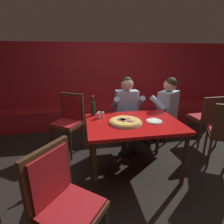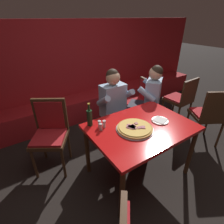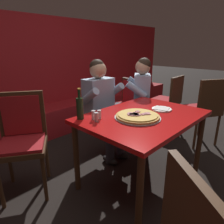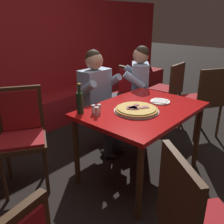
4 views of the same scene
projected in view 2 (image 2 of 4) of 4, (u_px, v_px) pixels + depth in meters
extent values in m
plane|color=black|center=(137.00, 171.00, 2.48)|extent=(24.00, 24.00, 0.00)
cube|color=#A3191E|center=(71.00, 70.00, 3.61)|extent=(6.80, 0.16, 1.90)
cube|color=#A3191E|center=(81.00, 107.00, 3.73)|extent=(6.46, 0.48, 0.46)
cylinder|color=#422816|center=(122.00, 195.00, 1.75)|extent=(0.06, 0.06, 0.73)
cylinder|color=#422816|center=(191.00, 152.00, 2.29)|extent=(0.06, 0.06, 0.73)
cylinder|color=#422816|center=(87.00, 151.00, 2.32)|extent=(0.06, 0.06, 0.73)
cylinder|color=#422816|center=(149.00, 125.00, 2.86)|extent=(0.06, 0.06, 0.73)
cube|color=red|center=(141.00, 127.00, 2.12)|extent=(1.24, 0.90, 0.04)
cylinder|color=#9E9EA3|center=(135.00, 129.00, 2.04)|extent=(0.44, 0.44, 0.01)
cylinder|color=#C69347|center=(135.00, 128.00, 2.03)|extent=(0.42, 0.42, 0.02)
cylinder|color=#E0B251|center=(135.00, 127.00, 2.03)|extent=(0.37, 0.37, 0.01)
cube|color=#A85B66|center=(140.00, 128.00, 2.00)|extent=(0.06, 0.05, 0.01)
cube|color=#A85B66|center=(133.00, 128.00, 2.00)|extent=(0.08, 0.08, 0.01)
cube|color=#B76670|center=(129.00, 127.00, 2.01)|extent=(0.06, 0.06, 0.01)
cube|color=#B76670|center=(136.00, 123.00, 2.08)|extent=(0.05, 0.05, 0.01)
cube|color=#C6757A|center=(133.00, 125.00, 2.05)|extent=(0.06, 0.06, 0.01)
cube|color=#B76670|center=(129.00, 125.00, 2.05)|extent=(0.05, 0.06, 0.01)
cube|color=#C6757A|center=(133.00, 126.00, 2.03)|extent=(0.08, 0.08, 0.01)
cube|color=#B76670|center=(143.00, 127.00, 2.01)|extent=(0.07, 0.07, 0.01)
cube|color=#B76670|center=(129.00, 127.00, 2.02)|extent=(0.08, 0.08, 0.01)
cube|color=#C6757A|center=(134.00, 128.00, 2.00)|extent=(0.07, 0.07, 0.01)
cylinder|color=white|center=(160.00, 121.00, 2.21)|extent=(0.21, 0.21, 0.01)
cube|color=white|center=(160.00, 120.00, 2.20)|extent=(0.19, 0.19, 0.01)
cylinder|color=#19381E|center=(90.00, 118.00, 2.08)|extent=(0.07, 0.07, 0.20)
cylinder|color=#19381E|center=(89.00, 108.00, 2.01)|extent=(0.03, 0.03, 0.08)
cylinder|color=#B29933|center=(89.00, 104.00, 1.99)|extent=(0.03, 0.03, 0.01)
cylinder|color=silver|center=(100.00, 124.00, 2.07)|extent=(0.04, 0.04, 0.07)
cylinder|color=silver|center=(100.00, 125.00, 2.08)|extent=(0.03, 0.03, 0.04)
cylinder|color=silver|center=(99.00, 121.00, 2.05)|extent=(0.04, 0.04, 0.01)
cylinder|color=silver|center=(104.00, 124.00, 2.08)|extent=(0.04, 0.04, 0.07)
cylinder|color=#B23323|center=(104.00, 125.00, 2.08)|extent=(0.03, 0.03, 0.04)
cylinder|color=silver|center=(104.00, 121.00, 2.05)|extent=(0.04, 0.04, 0.01)
cylinder|color=silver|center=(101.00, 127.00, 2.02)|extent=(0.04, 0.04, 0.07)
cylinder|color=#516B33|center=(101.00, 128.00, 2.02)|extent=(0.03, 0.03, 0.04)
cylinder|color=silver|center=(101.00, 124.00, 2.00)|extent=(0.04, 0.04, 0.01)
ellipsoid|color=black|center=(118.00, 150.00, 2.82)|extent=(0.11, 0.24, 0.09)
ellipsoid|color=black|center=(128.00, 145.00, 2.91)|extent=(0.11, 0.24, 0.09)
cylinder|color=#282833|center=(118.00, 141.00, 2.73)|extent=(0.11, 0.11, 0.43)
cylinder|color=#282833|center=(128.00, 136.00, 2.82)|extent=(0.11, 0.11, 0.43)
cube|color=#282833|center=(120.00, 121.00, 2.71)|extent=(0.34, 0.40, 0.12)
cube|color=#9EBCE0|center=(113.00, 100.00, 2.73)|extent=(0.38, 0.22, 0.52)
cylinder|color=#9EBCE0|center=(103.00, 101.00, 2.52)|extent=(0.09, 0.30, 0.25)
cylinder|color=#9EBCE0|center=(127.00, 94.00, 2.74)|extent=(0.09, 0.30, 0.25)
sphere|color=#D6A884|center=(113.00, 78.00, 2.55)|extent=(0.21, 0.21, 0.21)
sphere|color=#2D2319|center=(112.00, 75.00, 2.54)|extent=(0.19, 0.19, 0.19)
cylinder|color=#422816|center=(207.00, 123.00, 3.17)|extent=(0.04, 0.04, 0.48)
cylinder|color=#422816|center=(187.00, 123.00, 3.15)|extent=(0.04, 0.04, 0.48)
cylinder|color=#422816|center=(219.00, 135.00, 2.84)|extent=(0.04, 0.04, 0.48)
cylinder|color=#422816|center=(197.00, 136.00, 2.82)|extent=(0.04, 0.04, 0.48)
cube|color=#422816|center=(206.00, 116.00, 2.87)|extent=(0.60, 0.60, 0.05)
cube|color=#A3191E|center=(207.00, 113.00, 2.85)|extent=(0.55, 0.55, 0.03)
cube|color=#422816|center=(218.00, 107.00, 2.56)|extent=(0.40, 0.26, 0.48)
cube|color=#A3191E|center=(217.00, 106.00, 2.59)|extent=(0.32, 0.20, 0.40)
cylinder|color=#422816|center=(34.00, 164.00, 2.28)|extent=(0.04, 0.04, 0.48)
cylinder|color=#422816|center=(64.00, 164.00, 2.29)|extent=(0.04, 0.04, 0.48)
cylinder|color=#422816|center=(44.00, 145.00, 2.61)|extent=(0.04, 0.04, 0.48)
cylinder|color=#422816|center=(69.00, 145.00, 2.62)|extent=(0.04, 0.04, 0.48)
cube|color=#422816|center=(50.00, 139.00, 2.32)|extent=(0.61, 0.61, 0.05)
cube|color=#A3191E|center=(49.00, 137.00, 2.30)|extent=(0.56, 0.56, 0.03)
cube|color=#422816|center=(51.00, 114.00, 2.37)|extent=(0.39, 0.27, 0.48)
cube|color=#A3191E|center=(50.00, 115.00, 2.35)|extent=(0.32, 0.21, 0.40)
cylinder|color=#422816|center=(174.00, 105.00, 3.81)|extent=(0.04, 0.04, 0.46)
cylinder|color=#422816|center=(162.00, 110.00, 3.62)|extent=(0.04, 0.04, 0.46)
cylinder|color=#422816|center=(189.00, 112.00, 3.55)|extent=(0.04, 0.04, 0.46)
cylinder|color=#422816|center=(178.00, 118.00, 3.35)|extent=(0.04, 0.04, 0.46)
cube|color=#422816|center=(178.00, 100.00, 3.46)|extent=(0.46, 0.46, 0.05)
cube|color=#A3191E|center=(178.00, 98.00, 3.44)|extent=(0.42, 0.42, 0.03)
cube|color=#422816|center=(190.00, 91.00, 3.20)|extent=(0.44, 0.06, 0.44)
cube|color=#A3191E|center=(188.00, 91.00, 3.22)|extent=(0.36, 0.04, 0.37)
cylinder|color=#422816|center=(122.00, 113.00, 3.52)|extent=(0.04, 0.04, 0.45)
cylinder|color=#422816|center=(131.00, 122.00, 3.21)|extent=(0.04, 0.04, 0.45)
cylinder|color=#422816|center=(139.00, 110.00, 3.64)|extent=(0.04, 0.04, 0.45)
cylinder|color=#422816|center=(149.00, 118.00, 3.33)|extent=(0.04, 0.04, 0.45)
cube|color=#422816|center=(136.00, 104.00, 3.31)|extent=(0.52, 0.52, 0.05)
cube|color=#A3191E|center=(136.00, 102.00, 3.29)|extent=(0.48, 0.48, 0.03)
cube|color=#422816|center=(146.00, 91.00, 3.25)|extent=(0.13, 0.44, 0.43)
cube|color=#A3191E|center=(145.00, 91.00, 3.25)|extent=(0.10, 0.36, 0.36)
ellipsoid|color=black|center=(134.00, 125.00, 3.45)|extent=(0.23, 0.26, 0.09)
ellipsoid|color=black|center=(132.00, 131.00, 3.29)|extent=(0.23, 0.26, 0.09)
cylinder|color=#282833|center=(135.00, 117.00, 3.36)|extent=(0.11, 0.11, 0.43)
cylinder|color=#282833|center=(132.00, 122.00, 3.20)|extent=(0.11, 0.11, 0.43)
cube|color=#282833|center=(140.00, 107.00, 3.11)|extent=(0.51, 0.52, 0.12)
cube|color=#9EBCE0|center=(153.00, 95.00, 2.93)|extent=(0.44, 0.40, 0.52)
cylinder|color=#9EBCE0|center=(151.00, 85.00, 3.09)|extent=(0.25, 0.29, 0.25)
cylinder|color=#9EBCE0|center=(146.00, 95.00, 2.73)|extent=(0.25, 0.29, 0.25)
sphere|color=#D6A884|center=(156.00, 73.00, 2.75)|extent=(0.21, 0.21, 0.21)
sphere|color=#2D2319|center=(157.00, 71.00, 2.73)|extent=(0.19, 0.19, 0.19)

